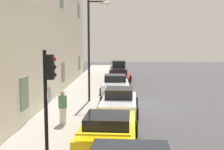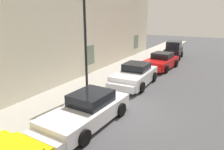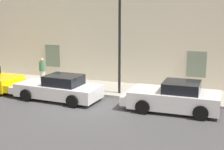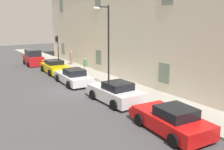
{
  "view_description": "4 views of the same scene",
  "coord_description": "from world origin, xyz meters",
  "px_view_note": "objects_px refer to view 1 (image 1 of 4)",
  "views": [
    {
      "loc": [
        -17.93,
        1.05,
        3.94
      ],
      "look_at": [
        0.26,
        1.47,
        1.88
      ],
      "focal_mm": 47.62,
      "sensor_mm": 36.0,
      "label": 1
    },
    {
      "loc": [
        -8.8,
        -4.0,
        4.67
      ],
      "look_at": [
        0.54,
        1.09,
        1.61
      ],
      "focal_mm": 34.02,
      "sensor_mm": 36.0,
      "label": 2
    },
    {
      "loc": [
        6.52,
        -13.37,
        4.82
      ],
      "look_at": [
        0.71,
        2.2,
        1.29
      ],
      "focal_mm": 51.43,
      "sensor_mm": 36.0,
      "label": 3
    },
    {
      "loc": [
        17.4,
        -7.75,
        5.44
      ],
      "look_at": [
        2.54,
        2.17,
        1.45
      ],
      "focal_mm": 39.55,
      "sensor_mm": 36.0,
      "label": 4
    }
  ],
  "objects_px": {
    "hatchback_parked": "(118,70)",
    "sportscar_red_lead": "(109,130)",
    "sportscar_yellow_flank": "(119,103)",
    "sportscar_tail_end": "(119,78)",
    "traffic_light": "(48,93)",
    "pedestrian_admiring": "(63,107)",
    "sportscar_white_middle": "(115,86)",
    "street_lamp": "(95,33)"
  },
  "relations": [
    {
      "from": "sportscar_yellow_flank",
      "to": "sportscar_tail_end",
      "type": "distance_m",
      "value": 11.4
    },
    {
      "from": "sportscar_red_lead",
      "to": "pedestrian_admiring",
      "type": "relative_size",
      "value": 3.08
    },
    {
      "from": "sportscar_tail_end",
      "to": "street_lamp",
      "type": "distance_m",
      "value": 9.49
    },
    {
      "from": "sportscar_yellow_flank",
      "to": "sportscar_white_middle",
      "type": "bearing_deg",
      "value": 2.61
    },
    {
      "from": "sportscar_red_lead",
      "to": "pedestrian_admiring",
      "type": "bearing_deg",
      "value": 42.27
    },
    {
      "from": "sportscar_red_lead",
      "to": "sportscar_yellow_flank",
      "type": "bearing_deg",
      "value": -4.48
    },
    {
      "from": "sportscar_red_lead",
      "to": "hatchback_parked",
      "type": "height_order",
      "value": "hatchback_parked"
    },
    {
      "from": "sportscar_yellow_flank",
      "to": "pedestrian_admiring",
      "type": "height_order",
      "value": "pedestrian_admiring"
    },
    {
      "from": "pedestrian_admiring",
      "to": "sportscar_tail_end",
      "type": "bearing_deg",
      "value": -10.62
    },
    {
      "from": "hatchback_parked",
      "to": "traffic_light",
      "type": "relative_size",
      "value": 1.03
    },
    {
      "from": "sportscar_red_lead",
      "to": "traffic_light",
      "type": "height_order",
      "value": "traffic_light"
    },
    {
      "from": "hatchback_parked",
      "to": "pedestrian_admiring",
      "type": "relative_size",
      "value": 2.37
    },
    {
      "from": "sportscar_yellow_flank",
      "to": "hatchback_parked",
      "type": "bearing_deg",
      "value": 0.26
    },
    {
      "from": "sportscar_red_lead",
      "to": "traffic_light",
      "type": "relative_size",
      "value": 1.34
    },
    {
      "from": "traffic_light",
      "to": "street_lamp",
      "type": "distance_m",
      "value": 11.18
    },
    {
      "from": "sportscar_white_middle",
      "to": "street_lamp",
      "type": "xyz_separation_m",
      "value": [
        -3.17,
        1.24,
        3.89
      ]
    },
    {
      "from": "sportscar_yellow_flank",
      "to": "street_lamp",
      "type": "distance_m",
      "value": 5.1
    },
    {
      "from": "traffic_light",
      "to": "pedestrian_admiring",
      "type": "xyz_separation_m",
      "value": [
        5.63,
        0.71,
        -1.66
      ]
    },
    {
      "from": "sportscar_yellow_flank",
      "to": "sportscar_white_middle",
      "type": "relative_size",
      "value": 1.09
    },
    {
      "from": "street_lamp",
      "to": "pedestrian_admiring",
      "type": "bearing_deg",
      "value": 168.57
    },
    {
      "from": "traffic_light",
      "to": "hatchback_parked",
      "type": "bearing_deg",
      "value": -4.18
    },
    {
      "from": "sportscar_white_middle",
      "to": "pedestrian_admiring",
      "type": "relative_size",
      "value": 2.93
    },
    {
      "from": "sportscar_red_lead",
      "to": "pedestrian_admiring",
      "type": "distance_m",
      "value": 3.32
    },
    {
      "from": "sportscar_yellow_flank",
      "to": "traffic_light",
      "type": "xyz_separation_m",
      "value": [
        -8.12,
        1.89,
        1.99
      ]
    },
    {
      "from": "sportscar_yellow_flank",
      "to": "pedestrian_admiring",
      "type": "xyz_separation_m",
      "value": [
        -2.49,
        2.6,
        0.34
      ]
    },
    {
      "from": "sportscar_yellow_flank",
      "to": "traffic_light",
      "type": "distance_m",
      "value": 8.57
    },
    {
      "from": "traffic_light",
      "to": "pedestrian_admiring",
      "type": "bearing_deg",
      "value": 7.19
    },
    {
      "from": "sportscar_red_lead",
      "to": "sportscar_tail_end",
      "type": "xyz_separation_m",
      "value": [
        16.33,
        -0.39,
        0.01
      ]
    },
    {
      "from": "sportscar_red_lead",
      "to": "sportscar_yellow_flank",
      "type": "height_order",
      "value": "sportscar_yellow_flank"
    },
    {
      "from": "hatchback_parked",
      "to": "sportscar_red_lead",
      "type": "bearing_deg",
      "value": 179.18
    },
    {
      "from": "sportscar_yellow_flank",
      "to": "sportscar_tail_end",
      "type": "bearing_deg",
      "value": -0.0
    },
    {
      "from": "sportscar_tail_end",
      "to": "street_lamp",
      "type": "xyz_separation_m",
      "value": [
        -8.51,
        1.52,
        3.91
      ]
    },
    {
      "from": "street_lamp",
      "to": "pedestrian_admiring",
      "type": "xyz_separation_m",
      "value": [
        -5.38,
        1.09,
        -3.58
      ]
    },
    {
      "from": "sportscar_tail_end",
      "to": "hatchback_parked",
      "type": "height_order",
      "value": "hatchback_parked"
    },
    {
      "from": "sportscar_red_lead",
      "to": "street_lamp",
      "type": "relative_size",
      "value": 0.75
    },
    {
      "from": "hatchback_parked",
      "to": "pedestrian_admiring",
      "type": "distance_m",
      "value": 19.4
    },
    {
      "from": "sportscar_yellow_flank",
      "to": "traffic_light",
      "type": "height_order",
      "value": "traffic_light"
    },
    {
      "from": "hatchback_parked",
      "to": "sportscar_white_middle",
      "type": "bearing_deg",
      "value": 178.93
    },
    {
      "from": "hatchback_parked",
      "to": "traffic_light",
      "type": "bearing_deg",
      "value": 175.82
    },
    {
      "from": "hatchback_parked",
      "to": "sportscar_tail_end",
      "type": "bearing_deg",
      "value": -179.17
    },
    {
      "from": "sportscar_yellow_flank",
      "to": "hatchback_parked",
      "type": "xyz_separation_m",
      "value": [
        16.74,
        0.08,
        0.25
      ]
    },
    {
      "from": "sportscar_tail_end",
      "to": "hatchback_parked",
      "type": "xyz_separation_m",
      "value": [
        5.35,
        0.08,
        0.24
      ]
    }
  ]
}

